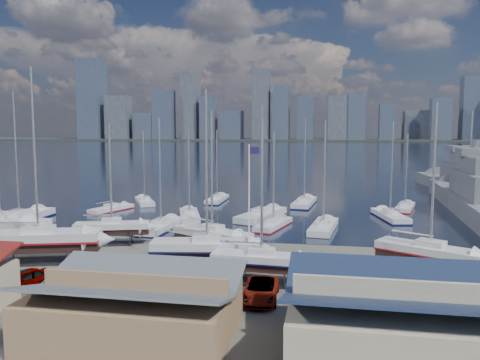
% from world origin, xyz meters
% --- Properties ---
extents(ground, '(1400.00, 1400.00, 0.00)m').
position_xyz_m(ground, '(0.00, -10.00, 0.00)').
color(ground, '#605E59').
rests_on(ground, ground).
extents(water, '(1400.00, 600.00, 0.40)m').
position_xyz_m(water, '(0.00, 300.00, -0.15)').
color(water, '#1B253E').
rests_on(water, ground).
extents(far_shore, '(1400.00, 80.00, 2.20)m').
position_xyz_m(far_shore, '(0.00, 560.00, 1.10)').
color(far_shore, '#2D332D').
rests_on(far_shore, ground).
extents(skyline, '(639.14, 43.80, 107.69)m').
position_xyz_m(skyline, '(-7.83, 553.76, 39.09)').
color(skyline, '#475166').
rests_on(skyline, far_shore).
extents(shed_grey, '(12.60, 8.40, 4.17)m').
position_xyz_m(shed_grey, '(0.00, -26.00, 2.15)').
color(shed_grey, '#8C6B4C').
rests_on(shed_grey, ground).
extents(shed_blue, '(13.65, 9.45, 4.71)m').
position_xyz_m(shed_blue, '(16.00, -26.00, 2.42)').
color(shed_blue, '#BFB293').
rests_on(shed_blue, ground).
extents(sailboat_cradle_0, '(12.65, 6.21, 19.42)m').
position_xyz_m(sailboat_cradle_0, '(-24.37, -6.17, 2.25)').
color(sailboat_cradle_0, '#2D2D33').
rests_on(sailboat_cradle_0, ground).
extents(sailboat_cradle_1, '(12.14, 6.47, 18.68)m').
position_xyz_m(sailboat_cradle_1, '(-15.82, -11.93, 2.21)').
color(sailboat_cradle_1, '#2D2D33').
rests_on(sailboat_cradle_1, ground).
extents(sailboat_cradle_2, '(8.45, 4.61, 13.49)m').
position_xyz_m(sailboat_cradle_2, '(-12.10, -3.88, 1.95)').
color(sailboat_cradle_2, '#2D2D33').
rests_on(sailboat_cradle_2, ground).
extents(sailboat_cradle_3, '(10.47, 4.49, 16.36)m').
position_xyz_m(sailboat_cradle_3, '(0.88, -11.66, 2.09)').
color(sailboat_cradle_3, '#2D2D33').
rests_on(sailboat_cradle_3, ground).
extents(sailboat_cradle_4, '(9.06, 6.36, 14.67)m').
position_xyz_m(sailboat_cradle_4, '(-0.02, -6.04, 2.01)').
color(sailboat_cradle_4, '#2D2D33').
rests_on(sailboat_cradle_4, ground).
extents(sailboat_cradle_5, '(8.48, 2.82, 13.69)m').
position_xyz_m(sailboat_cradle_5, '(6.23, -14.28, 1.95)').
color(sailboat_cradle_5, '#2D2D33').
rests_on(sailboat_cradle_5, ground).
extents(sailboat_cradle_6, '(9.36, 7.04, 15.16)m').
position_xyz_m(sailboat_cradle_6, '(20.53, -9.54, 2.03)').
color(sailboat_cradle_6, '#2D2D33').
rests_on(sailboat_cradle_6, ground).
extents(sailboat_moored_0, '(3.75, 12.69, 18.89)m').
position_xyz_m(sailboat_moored_0, '(-30.58, 5.65, 0.31)').
color(sailboat_moored_0, black).
rests_on(sailboat_moored_0, water).
extents(sailboat_moored_1, '(4.80, 8.44, 12.17)m').
position_xyz_m(sailboat_moored_1, '(-22.04, 16.45, 0.31)').
color(sailboat_moored_1, black).
rests_on(sailboat_moored_1, water).
extents(sailboat_moored_2, '(6.42, 8.94, 13.35)m').
position_xyz_m(sailboat_moored_2, '(-19.62, 24.36, 0.32)').
color(sailboat_moored_2, black).
rests_on(sailboat_moored_2, water).
extents(sailboat_moored_3, '(3.34, 10.17, 15.00)m').
position_xyz_m(sailboat_moored_3, '(-9.37, 4.40, 0.31)').
color(sailboat_moored_3, black).
rests_on(sailboat_moored_3, water).
extents(sailboat_moored_4, '(5.51, 9.62, 14.02)m').
position_xyz_m(sailboat_moored_4, '(-8.04, 12.75, 0.32)').
color(sailboat_moored_4, black).
rests_on(sailboat_moored_4, water).
extents(sailboat_moored_5, '(2.55, 9.07, 13.56)m').
position_xyz_m(sailboat_moored_5, '(-7.75, 29.09, 0.31)').
color(sailboat_moored_5, black).
rests_on(sailboat_moored_5, water).
extents(sailboat_moored_6, '(4.52, 9.08, 13.08)m').
position_xyz_m(sailboat_moored_6, '(4.71, 8.42, 0.31)').
color(sailboat_moored_6, black).
rests_on(sailboat_moored_6, water).
extents(sailboat_moored_7, '(6.55, 11.80, 17.17)m').
position_xyz_m(sailboat_moored_7, '(2.31, 14.35, 0.32)').
color(sailboat_moored_7, black).
rests_on(sailboat_moored_7, water).
extents(sailboat_moored_8, '(4.08, 10.72, 15.64)m').
position_xyz_m(sailboat_moored_8, '(7.87, 27.64, 0.31)').
color(sailboat_moored_8, black).
rests_on(sailboat_moored_8, water).
extents(sailboat_moored_9, '(3.96, 9.98, 14.66)m').
position_xyz_m(sailboat_moored_9, '(11.22, 7.78, 0.32)').
color(sailboat_moored_9, black).
rests_on(sailboat_moored_9, water).
extents(sailboat_moored_10, '(4.75, 10.20, 14.72)m').
position_xyz_m(sailboat_moored_10, '(20.65, 17.41, 0.31)').
color(sailboat_moored_10, black).
rests_on(sailboat_moored_10, water).
extents(sailboat_moored_11, '(4.56, 8.88, 12.78)m').
position_xyz_m(sailboat_moored_11, '(24.11, 26.19, 0.31)').
color(sailboat_moored_11, black).
rests_on(sailboat_moored_11, water).
extents(naval_ship_west, '(11.88, 46.75, 18.16)m').
position_xyz_m(naval_ship_west, '(39.43, 47.16, 1.66)').
color(naval_ship_west, slate).
rests_on(naval_ship_west, water).
extents(car_a, '(3.65, 5.11, 1.62)m').
position_xyz_m(car_a, '(-12.41, -19.21, 0.81)').
color(car_a, gray).
rests_on(car_a, ground).
extents(car_b, '(4.45, 2.71, 1.38)m').
position_xyz_m(car_b, '(-4.03, -18.88, 0.69)').
color(car_b, gray).
rests_on(car_b, ground).
extents(car_c, '(2.78, 5.62, 1.53)m').
position_xyz_m(car_c, '(6.71, -18.14, 0.77)').
color(car_c, gray).
rests_on(car_c, ground).
extents(car_d, '(4.14, 6.02, 1.62)m').
position_xyz_m(car_d, '(3.11, -21.44, 0.81)').
color(car_d, gray).
rests_on(car_d, ground).
extents(flagpole, '(1.01, 0.12, 11.46)m').
position_xyz_m(flagpole, '(4.30, -8.46, 6.56)').
color(flagpole, white).
rests_on(flagpole, ground).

